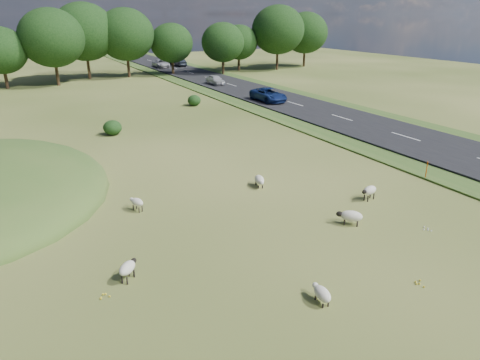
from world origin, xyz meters
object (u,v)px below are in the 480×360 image
(marker_post, at_px, (426,170))
(sheep_2, at_px, (322,293))
(sheep_5, at_px, (259,180))
(car_2, at_px, (268,95))
(sheep_0, at_px, (137,202))
(car_3, at_px, (161,63))
(sheep_3, at_px, (351,216))
(car_0, at_px, (180,63))
(sheep_1, at_px, (128,268))
(car_4, at_px, (215,80))
(sheep_4, at_px, (369,190))
(car_1, at_px, (172,61))

(marker_post, xyz_separation_m, sheep_2, (-13.78, -6.84, -0.20))
(sheep_5, bearing_deg, car_2, 163.18)
(sheep_0, height_order, car_2, car_2)
(marker_post, xyz_separation_m, car_3, (4.36, 65.40, 0.35))
(sheep_0, relative_size, car_3, 0.21)
(sheep_3, distance_m, car_0, 69.84)
(car_0, bearing_deg, sheep_1, 67.58)
(sheep_0, relative_size, car_0, 0.25)
(sheep_1, bearing_deg, car_3, 25.84)
(car_2, xyz_separation_m, car_4, (0.00, 14.64, -0.08))
(sheep_3, distance_m, sheep_4, 3.53)
(sheep_2, relative_size, car_4, 0.28)
(sheep_3, bearing_deg, sheep_2, 83.67)
(marker_post, relative_size, sheep_0, 1.14)
(sheep_5, bearing_deg, marker_post, 84.98)
(sheep_0, xyz_separation_m, sheep_2, (3.75, -10.91, -0.11))
(sheep_0, xyz_separation_m, sheep_5, (7.50, -0.18, -0.06))
(car_0, relative_size, car_4, 1.05)
(sheep_2, height_order, car_0, car_0)
(car_4, bearing_deg, sheep_5, -111.35)
(sheep_1, bearing_deg, sheep_4, -39.20)
(sheep_1, distance_m, sheep_3, 11.03)
(sheep_0, xyz_separation_m, sheep_4, (11.96, -4.81, 0.08))
(sheep_5, relative_size, car_1, 0.30)
(sheep_5, xyz_separation_m, car_1, (18.19, 65.69, 0.43))
(sheep_4, distance_m, sheep_5, 6.43)
(car_2, xyz_separation_m, car_3, (0.00, 39.34, -0.05))
(sheep_1, bearing_deg, car_4, 16.13)
(marker_post, xyz_separation_m, car_1, (8.16, 69.58, 0.28))
(sheep_3, height_order, sheep_5, sheep_3)
(sheep_2, xyz_separation_m, sheep_5, (3.75, 10.73, 0.05))
(sheep_2, xyz_separation_m, sheep_3, (5.19, 4.27, 0.08))
(sheep_5, xyz_separation_m, car_3, (14.39, 61.51, 0.50))
(car_1, relative_size, car_3, 0.87)
(marker_post, height_order, sheep_4, marker_post)
(marker_post, bearing_deg, sheep_1, -173.98)
(sheep_4, height_order, sheep_5, sheep_4)
(sheep_1, relative_size, sheep_5, 0.79)
(sheep_0, relative_size, sheep_3, 0.86)
(car_3, bearing_deg, sheep_5, -103.17)
(car_3, bearing_deg, sheep_2, -104.09)
(sheep_2, xyz_separation_m, car_3, (18.14, 72.24, 0.55))
(sheep_4, bearing_deg, car_1, -111.65)
(sheep_1, distance_m, car_0, 72.80)
(marker_post, xyz_separation_m, car_0, (8.16, 65.22, 0.33))
(sheep_0, relative_size, car_1, 0.24)
(car_1, height_order, car_3, car_3)
(marker_post, relative_size, sheep_5, 0.93)
(car_0, height_order, car_4, car_0)
(car_2, bearing_deg, sheep_4, -110.34)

